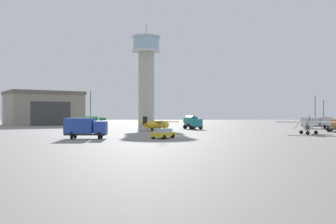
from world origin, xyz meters
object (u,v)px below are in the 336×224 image
at_px(traffic_cone_near_left, 103,133).
at_px(light_post_west, 324,110).
at_px(truck_box_silver, 317,122).
at_px(light_post_east, 315,107).
at_px(truck_box_blue, 85,127).
at_px(light_post_north, 91,105).
at_px(airplane_yellow, 156,124).
at_px(car_yellow, 163,133).
at_px(truck_fuel_tanker_teal, 192,122).
at_px(truck_flatbed_orange, 336,126).
at_px(airplane_white, 308,125).
at_px(control_tower, 146,71).
at_px(truck_fuel_tanker_green, 94,122).

bearing_deg(traffic_cone_near_left, light_post_west, 39.43).
bearing_deg(truck_box_silver, light_post_east, 114.02).
relative_size(truck_box_blue, light_post_north, 0.56).
height_order(truck_box_blue, light_post_west, light_post_west).
xyz_separation_m(airplane_yellow, car_yellow, (0.80, -25.42, -0.66)).
relative_size(truck_fuel_tanker_teal, light_post_north, 0.61).
bearing_deg(truck_fuel_tanker_teal, airplane_yellow, -58.23).
xyz_separation_m(truck_box_silver, light_post_west, (9.37, 17.07, 3.18)).
bearing_deg(traffic_cone_near_left, truck_box_silver, 31.94).
distance_m(truck_box_silver, traffic_cone_near_left, 55.54).
bearing_deg(truck_flatbed_orange, airplane_white, 167.92).
distance_m(control_tower, truck_fuel_tanker_teal, 54.54).
height_order(truck_box_silver, light_post_north, light_post_north).
xyz_separation_m(truck_box_silver, truck_fuel_tanker_green, (-53.68, 2.94, 0.10)).
bearing_deg(truck_box_silver, car_yellow, -89.09).
height_order(airplane_yellow, truck_box_silver, airplane_yellow).
relative_size(control_tower, airplane_white, 3.42).
distance_m(truck_box_blue, light_post_east, 79.16).
height_order(light_post_north, traffic_cone_near_left, light_post_north).
distance_m(truck_box_silver, truck_fuel_tanker_teal, 30.29).
bearing_deg(truck_fuel_tanker_green, control_tower, 65.72).
relative_size(truck_flatbed_orange, traffic_cone_near_left, 8.82).
bearing_deg(truck_box_blue, car_yellow, 0.16).
bearing_deg(car_yellow, truck_fuel_tanker_green, -130.56).
bearing_deg(truck_box_blue, airplane_white, 17.62).
height_order(light_post_west, traffic_cone_near_left, light_post_west).
xyz_separation_m(control_tower, light_post_west, (51.18, -31.01, -14.39)).
bearing_deg(airplane_yellow, truck_box_silver, -29.33).
bearing_deg(truck_fuel_tanker_teal, control_tower, 175.23).
distance_m(airplane_yellow, truck_box_blue, 27.31).
height_order(car_yellow, traffic_cone_near_left, car_yellow).
xyz_separation_m(truck_fuel_tanker_teal, car_yellow, (-7.56, -35.21, -0.91)).
distance_m(control_tower, truck_box_silver, 66.10).
distance_m(car_yellow, light_post_west, 72.19).
relative_size(airplane_white, car_yellow, 2.30).
relative_size(airplane_yellow, traffic_cone_near_left, 11.53).
xyz_separation_m(truck_flatbed_orange, light_post_west, (12.29, 32.98, 3.58)).
xyz_separation_m(truck_box_blue, traffic_cone_near_left, (1.49, 8.06, -1.25)).
height_order(airplane_yellow, light_post_north, light_post_north).
bearing_deg(light_post_west, car_yellow, -130.84).
xyz_separation_m(truck_fuel_tanker_green, light_post_west, (63.06, 14.13, 3.09)).
relative_size(airplane_white, truck_fuel_tanker_teal, 1.70).
height_order(truck_fuel_tanker_teal, light_post_north, light_post_north).
xyz_separation_m(truck_flatbed_orange, truck_fuel_tanker_teal, (-27.28, 13.66, 0.47)).
distance_m(truck_box_blue, light_post_north, 52.90).
bearing_deg(light_post_north, airplane_yellow, -56.40).
bearing_deg(car_yellow, light_post_east, 168.90).
bearing_deg(truck_fuel_tanker_teal, light_post_west, 98.27).
xyz_separation_m(airplane_white, truck_fuel_tanker_green, (-41.03, 29.16, 0.18)).
height_order(truck_fuel_tanker_green, light_post_west, light_post_west).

